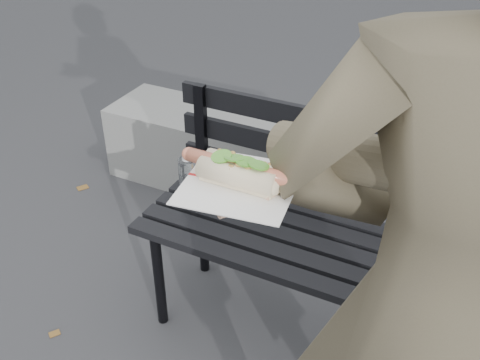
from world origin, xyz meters
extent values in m
cylinder|color=black|center=(-0.66, 0.58, 0.23)|extent=(0.04, 0.04, 0.45)
cylinder|color=black|center=(-0.66, 0.92, 0.23)|extent=(0.04, 0.04, 0.45)
cube|color=black|center=(0.01, 0.57, 0.47)|extent=(1.50, 0.07, 0.03)
cube|color=black|center=(0.01, 0.66, 0.47)|extent=(1.50, 0.07, 0.03)
cube|color=black|center=(0.01, 0.75, 0.47)|extent=(1.50, 0.07, 0.03)
cube|color=black|center=(0.01, 0.84, 0.47)|extent=(1.50, 0.07, 0.03)
cube|color=black|center=(0.01, 0.93, 0.47)|extent=(1.50, 0.07, 0.03)
cube|color=black|center=(-0.66, 0.94, 0.67)|extent=(0.04, 0.03, 0.42)
cube|color=black|center=(0.01, 0.96, 0.57)|extent=(1.50, 0.02, 0.08)
cube|color=black|center=(0.01, 0.96, 0.70)|extent=(1.50, 0.02, 0.08)
cube|color=black|center=(0.01, 0.96, 0.83)|extent=(1.50, 0.02, 0.08)
cylinder|color=white|center=(-0.62, 0.76, 0.57)|extent=(0.06, 0.06, 0.19)
cylinder|color=white|center=(-0.62, 0.76, 0.68)|extent=(0.03, 0.03, 0.02)
cube|color=slate|center=(-0.93, 1.57, 0.20)|extent=(1.20, 0.40, 0.40)
imported|color=brown|center=(0.33, 0.13, 0.93)|extent=(0.77, 0.61, 1.86)
cylinder|color=brown|center=(0.21, 0.12, 1.23)|extent=(0.51, 0.23, 0.19)
cylinder|color=#D8A384|center=(0.00, 0.03, 1.17)|extent=(0.09, 0.08, 0.07)
ellipsoid|color=#D8A384|center=(-0.04, 0.02, 1.16)|extent=(0.10, 0.12, 0.03)
cylinder|color=#D8A384|center=(-0.10, -0.01, 1.16)|extent=(0.05, 0.02, 0.02)
cylinder|color=#D8A384|center=(-0.10, 0.01, 1.16)|extent=(0.05, 0.02, 0.02)
cylinder|color=#D8A384|center=(-0.10, 0.03, 1.16)|extent=(0.05, 0.02, 0.02)
cylinder|color=#D8A384|center=(-0.10, 0.05, 1.16)|extent=(0.05, 0.02, 0.02)
cylinder|color=#D8A384|center=(-0.03, -0.03, 1.16)|extent=(0.04, 0.05, 0.02)
cube|color=white|center=(-0.04, 0.02, 1.18)|extent=(0.21, 0.21, 0.00)
cube|color=#B21E1E|center=(-0.04, 0.02, 1.18)|extent=(0.19, 0.03, 0.00)
cylinder|color=#D57152|center=(-0.04, 0.02, 1.21)|extent=(0.20, 0.02, 0.02)
sphere|color=#D57152|center=(-0.14, 0.02, 1.21)|extent=(0.03, 0.02, 0.02)
sphere|color=#D57152|center=(0.06, 0.02, 1.21)|extent=(0.02, 0.02, 0.02)
sphere|color=#9E6B2D|center=(-0.02, 0.01, 1.22)|extent=(0.01, 0.01, 0.01)
sphere|color=#9E6B2D|center=(0.01, 0.04, 1.22)|extent=(0.01, 0.01, 0.01)
sphere|color=#9E6B2D|center=(-0.06, 0.01, 1.22)|extent=(0.01, 0.01, 0.01)
sphere|color=#9E6B2D|center=(0.00, 0.03, 1.21)|extent=(0.01, 0.01, 0.01)
sphere|color=#9E6B2D|center=(-0.09, 0.03, 1.22)|extent=(0.01, 0.01, 0.01)
sphere|color=#9E6B2D|center=(0.02, 0.02, 1.21)|extent=(0.01, 0.01, 0.01)
sphere|color=#9E6B2D|center=(-0.02, 0.03, 1.22)|extent=(0.01, 0.01, 0.01)
sphere|color=#9E6B2D|center=(-0.07, 0.04, 1.22)|extent=(0.01, 0.01, 0.01)
sphere|color=#9E6B2D|center=(-0.01, 0.03, 1.22)|extent=(0.01, 0.01, 0.01)
sphere|color=#9E6B2D|center=(0.01, 0.01, 1.22)|extent=(0.01, 0.01, 0.01)
sphere|color=#9E6B2D|center=(-0.05, 0.01, 1.22)|extent=(0.01, 0.01, 0.01)
sphere|color=#9E6B2D|center=(0.00, 0.04, 1.22)|extent=(0.01, 0.01, 0.01)
sphere|color=#9E6B2D|center=(-0.08, 0.02, 1.22)|extent=(0.01, 0.01, 0.01)
sphere|color=#9E6B2D|center=(-0.04, 0.01, 1.22)|extent=(0.01, 0.01, 0.01)
sphere|color=#9E6B2D|center=(-0.09, 0.05, 1.22)|extent=(0.01, 0.01, 0.01)
sphere|color=#9E6B2D|center=(-0.05, 0.01, 1.22)|extent=(0.01, 0.01, 0.01)
sphere|color=#9E6B2D|center=(-0.07, 0.04, 1.22)|extent=(0.01, 0.01, 0.01)
sphere|color=#9E6B2D|center=(-0.06, 0.04, 1.22)|extent=(0.01, 0.01, 0.01)
sphere|color=#9E6B2D|center=(-0.03, 0.01, 1.22)|extent=(0.01, 0.01, 0.01)
sphere|color=#9E6B2D|center=(-0.05, 0.00, 1.22)|extent=(0.01, 0.01, 0.01)
sphere|color=#9E6B2D|center=(-0.01, 0.04, 1.22)|extent=(0.01, 0.01, 0.01)
sphere|color=#9E6B2D|center=(-0.09, 0.03, 1.22)|extent=(0.01, 0.01, 0.01)
cylinder|color=#4F9B2A|center=(-0.07, 0.02, 1.23)|extent=(0.04, 0.04, 0.01)
cylinder|color=#4F9B2A|center=(-0.05, 0.03, 1.23)|extent=(0.04, 0.04, 0.01)
cylinder|color=#4F9B2A|center=(-0.03, 0.02, 1.23)|extent=(0.04, 0.04, 0.01)
cylinder|color=#4F9B2A|center=(0.00, 0.02, 1.23)|extent=(0.04, 0.04, 0.01)
cube|color=brown|center=(-1.01, 0.33, 0.00)|extent=(0.05, 0.05, 0.00)
cube|color=brown|center=(-1.58, 1.19, 0.00)|extent=(0.07, 0.07, 0.00)
cube|color=brown|center=(-1.04, 2.05, 0.00)|extent=(0.04, 0.05, 0.00)
cube|color=brown|center=(0.15, 1.01, 0.00)|extent=(0.05, 0.07, 0.00)
cube|color=brown|center=(-1.72, 1.82, 0.00)|extent=(0.06, 0.05, 0.00)
camera|label=1|loc=(0.32, -0.69, 1.71)|focal=42.00mm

